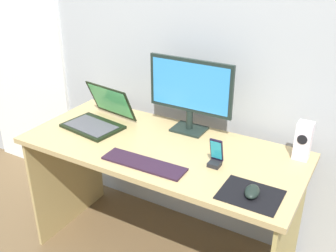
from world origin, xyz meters
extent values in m
cube|color=#A3A8AC|center=(0.00, 0.42, 1.25)|extent=(6.00, 0.04, 2.50)
cube|color=white|center=(-1.42, 0.38, 1.01)|extent=(0.82, 0.02, 2.02)
cube|color=tan|center=(0.00, 0.00, 0.72)|extent=(1.45, 0.64, 0.03)
cube|color=tan|center=(-0.68, 0.00, 0.35)|extent=(0.02, 0.60, 0.70)
cube|color=tan|center=(0.68, 0.00, 0.35)|extent=(0.02, 0.60, 0.70)
cube|color=black|center=(0.04, 0.23, 0.74)|extent=(0.18, 0.14, 0.01)
cylinder|color=black|center=(0.04, 0.23, 0.80)|extent=(0.04, 0.04, 0.10)
cube|color=black|center=(0.04, 0.23, 0.99)|extent=(0.48, 0.02, 0.29)
cube|color=#338CD8|center=(0.04, 0.22, 0.99)|extent=(0.44, 0.00, 0.25)
cube|color=white|center=(0.65, 0.23, 0.82)|extent=(0.07, 0.07, 0.18)
cylinder|color=black|center=(0.65, 0.19, 0.85)|extent=(0.05, 0.00, 0.05)
cube|color=black|center=(-0.44, -0.01, 0.74)|extent=(0.34, 0.26, 0.02)
cube|color=#47474C|center=(-0.44, -0.02, 0.75)|extent=(0.30, 0.20, 0.00)
cube|color=black|center=(-0.42, 0.14, 0.84)|extent=(0.32, 0.13, 0.20)
cube|color=#4CB266|center=(-0.42, 0.13, 0.85)|extent=(0.29, 0.11, 0.17)
cube|color=#281727|center=(0.02, -0.20, 0.74)|extent=(0.41, 0.12, 0.01)
cube|color=black|center=(0.54, -0.18, 0.73)|extent=(0.25, 0.20, 0.00)
ellipsoid|color=black|center=(0.54, -0.19, 0.75)|extent=(0.07, 0.11, 0.04)
cube|color=black|center=(0.32, -0.05, 0.74)|extent=(0.06, 0.05, 0.02)
cube|color=black|center=(0.32, -0.03, 0.81)|extent=(0.06, 0.04, 0.12)
cube|color=#26A5BF|center=(0.32, -0.04, 0.81)|extent=(0.05, 0.03, 0.10)
camera|label=1|loc=(0.90, -1.50, 1.68)|focal=41.65mm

